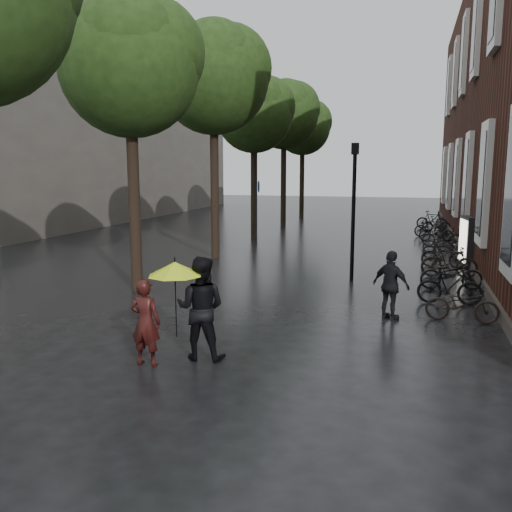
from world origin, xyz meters
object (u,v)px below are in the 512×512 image
(person_burgundy, at_px, (146,322))
(person_black, at_px, (201,308))
(parked_bicycles, at_px, (441,245))
(lamp_post, at_px, (354,198))
(pedestrian_walking, at_px, (391,285))
(ad_lightbox, at_px, (467,242))

(person_burgundy, bearing_deg, person_black, -142.76)
(parked_bicycles, height_order, lamp_post, lamp_post)
(pedestrian_walking, height_order, lamp_post, lamp_post)
(person_black, distance_m, ad_lightbox, 12.43)
(lamp_post, bearing_deg, person_black, -103.89)
(person_burgundy, xyz_separation_m, parked_bicycles, (5.67, 13.99, -0.32))
(pedestrian_walking, distance_m, ad_lightbox, 7.86)
(person_black, height_order, ad_lightbox, person_black)
(person_black, bearing_deg, parked_bicycles, -114.15)
(pedestrian_walking, distance_m, lamp_post, 4.74)
(person_black, relative_size, parked_bicycles, 0.09)
(ad_lightbox, bearing_deg, person_burgundy, -125.97)
(person_burgundy, distance_m, lamp_post, 9.00)
(person_burgundy, height_order, lamp_post, lamp_post)
(pedestrian_walking, relative_size, ad_lightbox, 0.89)
(person_burgundy, relative_size, ad_lightbox, 0.87)
(person_black, distance_m, lamp_post, 8.20)
(parked_bicycles, relative_size, lamp_post, 4.84)
(person_black, relative_size, pedestrian_walking, 1.18)
(lamp_post, bearing_deg, pedestrian_walking, -72.66)
(parked_bicycles, distance_m, lamp_post, 6.66)
(person_black, xyz_separation_m, lamp_post, (1.93, 7.81, 1.60))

